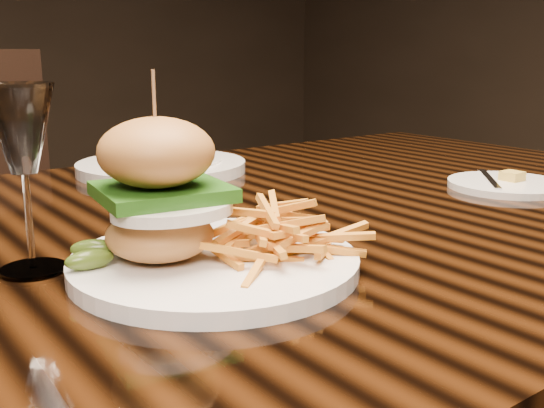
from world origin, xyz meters
TOP-DOWN VIEW (x-y plane):
  - dining_table at (0.00, 0.00)m, footprint 1.60×0.90m
  - burger_plate at (-0.11, -0.15)m, footprint 0.26×0.26m
  - side_saucer at (0.43, -0.10)m, footprint 0.17×0.17m
  - ramekin at (-0.05, 0.07)m, footprint 0.08×0.08m
  - wine_glass at (-0.24, -0.06)m, footprint 0.06×0.06m
  - far_dish at (0.08, 0.31)m, footprint 0.28×0.28m

SIDE VIEW (x-z plane):
  - dining_table at x=0.00m, z-range 0.30..1.05m
  - side_saucer at x=0.43m, z-range 0.74..0.77m
  - ramekin at x=-0.05m, z-range 0.75..0.78m
  - far_dish at x=0.08m, z-range 0.72..0.81m
  - burger_plate at x=-0.11m, z-range 0.70..0.89m
  - wine_glass at x=-0.24m, z-range 0.79..0.96m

